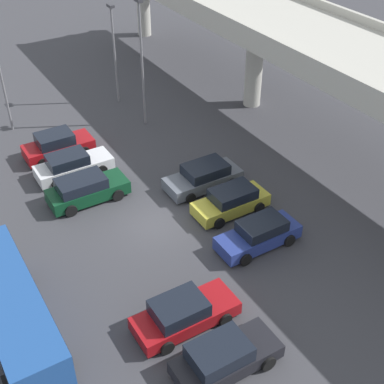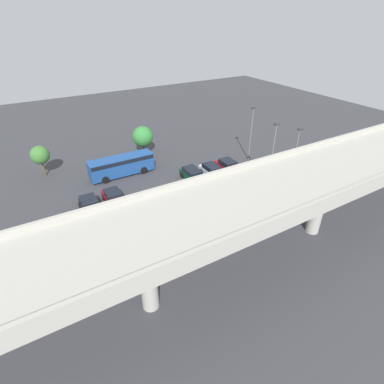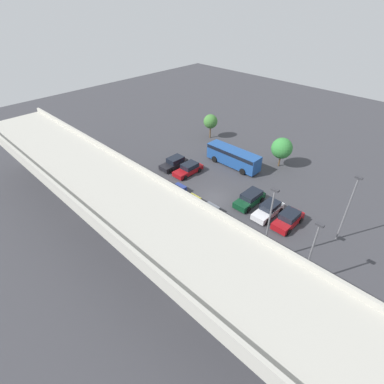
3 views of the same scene
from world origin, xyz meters
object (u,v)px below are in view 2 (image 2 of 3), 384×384
Objects in this scene: parked_car_2 at (193,175)px; parked_car_4 at (183,211)px; parked_car_0 at (228,166)px; tree_front_centre at (40,155)px; lamp_post_by_overpass at (272,154)px; parked_car_6 at (114,198)px; parked_car_5 at (155,218)px; parked_car_1 at (212,171)px; parked_car_7 at (90,206)px; lamp_post_near_aisle at (296,152)px; parked_car_3 at (205,204)px; tree_front_left at (143,137)px; shuttle_bus at (121,164)px; lamp_post_mid_lot at (251,130)px.

parked_car_4 is at bearing -38.49° from parked_car_2.
tree_front_centre is (22.78, -11.91, 2.32)m from parked_car_0.
lamp_post_by_overpass is at bearing 141.60° from tree_front_centre.
parked_car_6 is (5.74, -6.50, -0.02)m from parked_car_4.
parked_car_5 is 1.04× the size of tree_front_centre.
parked_car_7 reaches higher than parked_car_1.
parked_car_2 is (2.93, -0.26, 0.05)m from parked_car_1.
lamp_post_near_aisle reaches higher than parked_car_6.
parked_car_3 is 1.01× the size of tree_front_left.
parked_car_2 is at bearing -38.49° from parked_car_4.
tree_front_centre is (9.42, -5.28, 1.51)m from shuttle_bus.
parked_car_4 is at bearing -2.96° from lamp_post_by_overpass.
lamp_post_mid_lot is 0.91× the size of lamp_post_by_overpass.
tree_front_left is (-2.81, -17.87, 2.33)m from parked_car_4.
tree_front_left is at bearing 135.50° from parked_car_7.
lamp_post_by_overpass is (-3.74, 7.00, 4.46)m from parked_car_1.
lamp_post_mid_lot reaches higher than parked_car_4.
parked_car_5 is (14.03, 5.97, -0.07)m from parked_car_0.
tree_front_left reaches higher than parked_car_2.
parked_car_5 is at bearing -53.48° from parked_car_2.
lamp_post_by_overpass is at bearing -94.08° from parked_car_3.
parked_car_7 is at bearing 105.30° from tree_front_centre.
shuttle_bus is 10.90m from tree_front_centre.
lamp_post_mid_lot reaches higher than parked_car_1.
parked_car_0 is 14.24m from tree_front_left.
lamp_post_near_aisle is 4.35m from lamp_post_by_overpass.
parked_car_5 is 18.61m from tree_front_left.
parked_car_1 is at bearing 90.40° from parked_car_7.
tree_front_left is (5.40, -11.50, 2.33)m from parked_car_1.
parked_car_7 is at bearing -18.51° from lamp_post_by_overpass.
parked_car_1 is (2.68, -0.01, -0.06)m from parked_car_0.
tree_front_centre is (11.89, -18.28, 2.39)m from parked_car_4.
parked_car_0 is at bearing 17.67° from lamp_post_mid_lot.
tree_front_centre is (14.70, -0.41, 0.06)m from tree_front_left.
shuttle_bus is at bearing 153.34° from parked_car_6.
lamp_post_near_aisle is at bearing 146.34° from tree_front_centre.
parked_car_5 is 15.77m from lamp_post_by_overpass.
parked_car_6 is at bearing 117.56° from tree_front_centre.
parked_car_4 is at bearing 41.45° from parked_car_6.
tree_front_centre reaches higher than parked_car_3.
parked_car_5 is at bearing -62.23° from parked_car_1.
shuttle_bus is at bearing 42.69° from tree_front_left.
parked_car_5 is 21.04m from lamp_post_mid_lot.
parked_car_2 is 11.73m from tree_front_left.
parked_car_4 is at bearing -59.69° from parked_car_0.
shuttle_bus is 19.44m from lamp_post_mid_lot.
parked_car_1 is 0.54× the size of shuttle_bus.
parked_car_7 is at bearing -132.28° from shuttle_bus.
parked_car_4 is at bearing 53.95° from parked_car_7.
parked_car_1 is 0.59× the size of lamp_post_mid_lot.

